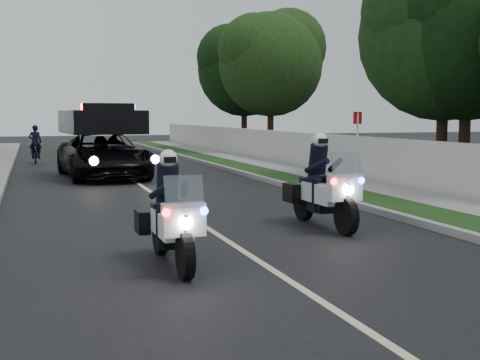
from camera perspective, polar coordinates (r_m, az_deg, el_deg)
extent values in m
plane|color=black|center=(9.46, 2.24, -7.65)|extent=(120.00, 120.00, 0.00)
cube|color=gray|center=(20.12, 3.27, -0.22)|extent=(0.20, 60.00, 0.15)
cube|color=#193814|center=(20.38, 5.10, -0.15)|extent=(1.20, 60.00, 0.16)
cube|color=gray|center=(20.93, 8.37, -0.03)|extent=(1.40, 60.00, 0.16)
cube|color=beige|center=(21.33, 10.80, 1.85)|extent=(0.22, 60.00, 1.50)
cube|color=#BFB78C|center=(19.02, -8.31, -0.84)|extent=(0.12, 50.00, 0.01)
imported|color=black|center=(22.84, -12.10, 0.20)|extent=(3.05, 5.88, 2.77)
imported|color=black|center=(30.41, -17.82, 1.44)|extent=(0.62, 1.76, 0.92)
imported|color=black|center=(30.41, -17.82, 1.44)|extent=(0.57, 0.40, 1.54)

